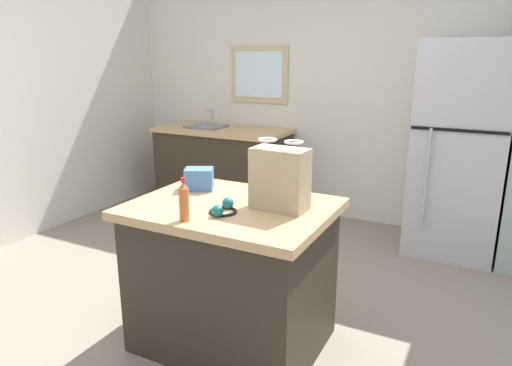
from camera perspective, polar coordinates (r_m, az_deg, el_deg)
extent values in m
plane|color=gray|center=(3.07, -2.34, -17.65)|extent=(6.17, 6.17, 0.00)
cube|color=silver|center=(4.82, 12.03, 10.85)|extent=(5.14, 0.10, 2.62)
cube|color=#CCB78C|center=(5.13, 0.43, 13.21)|extent=(0.68, 0.04, 0.60)
cube|color=white|center=(5.11, 0.33, 13.20)|extent=(0.56, 0.02, 0.48)
cube|color=#33281E|center=(2.77, -2.91, -11.73)|extent=(1.03, 0.77, 0.82)
cube|color=tan|center=(2.60, -3.04, -3.18)|extent=(1.11, 0.85, 0.05)
cube|color=#B7B7BC|center=(4.28, 23.73, 3.76)|extent=(0.72, 0.70, 1.80)
cube|color=black|center=(3.89, 23.67, 5.94)|extent=(0.70, 0.01, 0.02)
cylinder|color=#B7B7BC|center=(3.96, 20.20, 0.58)|extent=(0.02, 0.02, 0.81)
cube|color=#33281E|center=(5.12, -4.07, 1.47)|extent=(1.40, 0.63, 0.86)
cube|color=tan|center=(5.03, -4.17, 6.46)|extent=(1.44, 0.67, 0.04)
cube|color=slate|center=(5.14, -6.17, 6.29)|extent=(0.40, 0.32, 0.14)
cylinder|color=#B7B7BC|center=(5.24, -5.36, 8.03)|extent=(0.03, 0.03, 0.18)
cylinder|color=#B7B7BC|center=(5.17, -5.81, 8.86)|extent=(0.02, 0.14, 0.02)
cube|color=tan|center=(2.47, 2.96, 0.47)|extent=(0.30, 0.17, 0.33)
torus|color=white|center=(2.46, 1.43, 5.36)|extent=(0.11, 0.11, 0.01)
torus|color=white|center=(2.40, 4.66, 5.05)|extent=(0.11, 0.11, 0.01)
cube|color=#4775B7|center=(2.88, -7.01, 0.50)|extent=(0.21, 0.20, 0.13)
cylinder|color=#C66633|center=(2.35, -8.84, -2.64)|extent=(0.05, 0.05, 0.17)
cone|color=#C66633|center=(2.32, -8.95, -0.29)|extent=(0.05, 0.05, 0.03)
cylinder|color=red|center=(2.31, -8.97, 0.36)|extent=(0.02, 0.02, 0.02)
torus|color=black|center=(2.46, -4.09, -3.50)|extent=(0.17, 0.17, 0.01)
sphere|color=#19666B|center=(2.40, -4.76, -3.44)|extent=(0.06, 0.06, 0.06)
sphere|color=#19666B|center=(2.51, -3.48, -2.49)|extent=(0.06, 0.06, 0.06)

